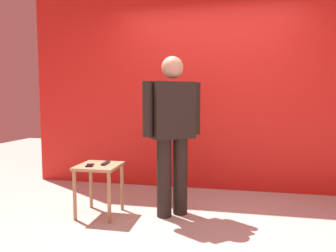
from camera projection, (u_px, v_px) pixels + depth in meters
The scene contains 6 objects.
ground_plane at pixel (195, 237), 2.69m from camera, with size 12.00×12.00×0.00m, color #B7B2A8.
back_wall_red at pixel (209, 67), 4.07m from camera, with size 5.04×0.12×3.32m, color red.
standing_person at pixel (172, 128), 3.13m from camera, with size 0.59×0.47×1.66m.
side_table at pixel (99, 174), 3.17m from camera, with size 0.43×0.43×0.54m.
cell_phone at pixel (90, 165), 3.11m from camera, with size 0.07×0.14×0.01m, color black.
tv_remote at pixel (106, 163), 3.19m from camera, with size 0.04×0.17×0.02m, color black.
Camera 1 is at (0.27, -2.60, 1.22)m, focal length 32.27 mm.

